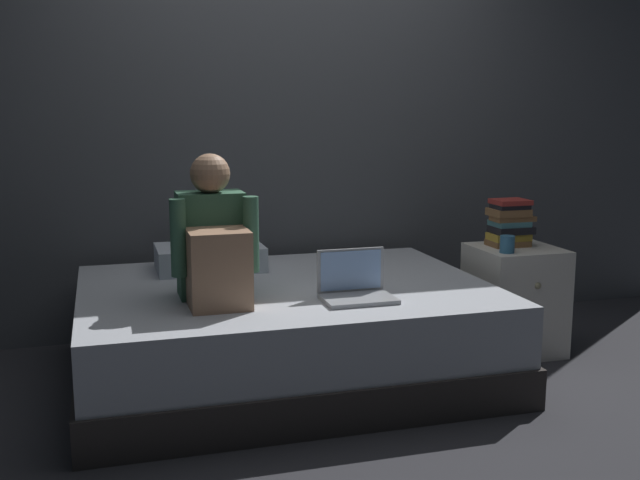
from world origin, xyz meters
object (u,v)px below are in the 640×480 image
object	(u,v)px
book_stack	(510,223)
person_sitting	(214,245)
laptop	(355,287)
mug	(507,244)
pillow	(210,258)
bed	(286,331)
nightstand	(514,299)

from	to	relation	value
book_stack	person_sitting	bearing A→B (deg)	-170.17
laptop	mug	xyz separation A→B (m)	(0.93, 0.28, 0.10)
person_sitting	pillow	bearing A→B (deg)	83.76
bed	mug	world-z (taller)	mug
nightstand	book_stack	distance (m)	0.42
nightstand	pillow	world-z (taller)	pillow
bed	laptop	world-z (taller)	laptop
book_stack	mug	size ratio (longest dim) A/B	2.85
laptop	bed	bearing A→B (deg)	123.38
nightstand	laptop	world-z (taller)	laptop
nightstand	pillow	distance (m)	1.67
pillow	mug	xyz separation A→B (m)	(1.47, -0.53, 0.09)
person_sitting	laptop	size ratio (longest dim) A/B	2.05
pillow	mug	distance (m)	1.57
person_sitting	book_stack	size ratio (longest dim) A/B	2.55
bed	book_stack	bearing A→B (deg)	4.05
nightstand	laptop	distance (m)	1.16
laptop	person_sitting	bearing A→B (deg)	164.94
bed	person_sitting	bearing A→B (deg)	-152.36
bed	book_stack	size ratio (longest dim) A/B	7.80
person_sitting	pillow	world-z (taller)	person_sitting
bed	book_stack	world-z (taller)	book_stack
person_sitting	laptop	world-z (taller)	person_sitting
bed	pillow	xyz separation A→B (m)	(-0.30, 0.45, 0.30)
nightstand	book_stack	size ratio (longest dim) A/B	2.27
bed	pillow	distance (m)	0.62
nightstand	mug	bearing A→B (deg)	-137.31
nightstand	person_sitting	size ratio (longest dim) A/B	0.89
pillow	nightstand	bearing A→B (deg)	-14.36
bed	mug	size ratio (longest dim) A/B	22.22
laptop	pillow	bearing A→B (deg)	123.75
person_sitting	mug	world-z (taller)	person_sitting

